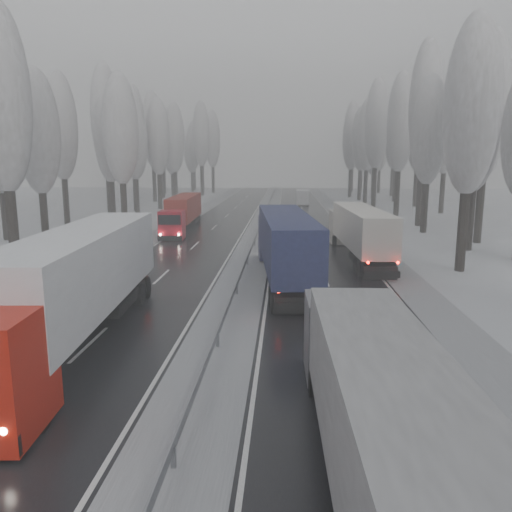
# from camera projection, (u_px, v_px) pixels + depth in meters

# --- Properties ---
(carriageway_right) EXTENTS (7.50, 200.00, 0.03)m
(carriageway_right) POSITION_uv_depth(u_px,v_px,m) (319.00, 260.00, 37.30)
(carriageway_right) COLOR black
(carriageway_right) RESTS_ON ground
(carriageway_left) EXTENTS (7.50, 200.00, 0.03)m
(carriageway_left) POSITION_uv_depth(u_px,v_px,m) (181.00, 259.00, 37.90)
(carriageway_left) COLOR black
(carriageway_left) RESTS_ON ground
(median_slush) EXTENTS (3.00, 200.00, 0.04)m
(median_slush) POSITION_uv_depth(u_px,v_px,m) (250.00, 259.00, 37.60)
(median_slush) COLOR #ADAFB5
(median_slush) RESTS_ON ground
(shoulder_right) EXTENTS (2.40, 200.00, 0.04)m
(shoulder_right) POSITION_uv_depth(u_px,v_px,m) (386.00, 261.00, 37.02)
(shoulder_right) COLOR #ADAFB5
(shoulder_right) RESTS_ON ground
(shoulder_left) EXTENTS (2.40, 200.00, 0.04)m
(shoulder_left) POSITION_uv_depth(u_px,v_px,m) (117.00, 258.00, 38.19)
(shoulder_left) COLOR #ADAFB5
(shoulder_left) RESTS_ON ground
(median_guardrail) EXTENTS (0.12, 200.00, 0.76)m
(median_guardrail) POSITION_uv_depth(u_px,v_px,m) (250.00, 252.00, 37.48)
(median_guardrail) COLOR slate
(median_guardrail) RESTS_ON ground
(tree_18) EXTENTS (3.60, 3.60, 16.58)m
(tree_18) POSITION_uv_depth(u_px,v_px,m) (472.00, 107.00, 31.85)
(tree_18) COLOR black
(tree_18) RESTS_ON ground
(tree_20) EXTENTS (3.60, 3.60, 15.71)m
(tree_20) POSITION_uv_depth(u_px,v_px,m) (478.00, 125.00, 39.73)
(tree_20) COLOR black
(tree_20) RESTS_ON ground
(tree_21) EXTENTS (3.60, 3.60, 18.62)m
(tree_21) POSITION_uv_depth(u_px,v_px,m) (488.00, 106.00, 43.18)
(tree_21) COLOR black
(tree_21) RESTS_ON ground
(tree_22) EXTENTS (3.60, 3.60, 15.86)m
(tree_22) POSITION_uv_depth(u_px,v_px,m) (429.00, 131.00, 50.00)
(tree_22) COLOR black
(tree_22) RESTS_ON ground
(tree_23) EXTENTS (3.60, 3.60, 13.55)m
(tree_23) POSITION_uv_depth(u_px,v_px,m) (477.00, 147.00, 53.84)
(tree_23) COLOR black
(tree_23) RESTS_ON ground
(tree_24) EXTENTS (3.60, 3.60, 20.49)m
(tree_24) POSITION_uv_depth(u_px,v_px,m) (425.00, 107.00, 54.70)
(tree_24) COLOR black
(tree_24) RESTS_ON ground
(tree_25) EXTENTS (3.60, 3.60, 19.44)m
(tree_25) POSITION_uv_depth(u_px,v_px,m) (476.00, 116.00, 58.36)
(tree_25) COLOR black
(tree_25) RESTS_ON ground
(tree_26) EXTENTS (3.60, 3.60, 18.78)m
(tree_26) POSITION_uv_depth(u_px,v_px,m) (401.00, 124.00, 64.98)
(tree_26) COLOR black
(tree_26) RESTS_ON ground
(tree_27) EXTENTS (3.60, 3.60, 17.62)m
(tree_27) POSITION_uv_depth(u_px,v_px,m) (446.00, 131.00, 68.63)
(tree_27) COLOR black
(tree_27) RESTS_ON ground
(tree_28) EXTENTS (3.60, 3.60, 19.62)m
(tree_28) POSITION_uv_depth(u_px,v_px,m) (377.00, 125.00, 75.42)
(tree_28) COLOR black
(tree_28) RESTS_ON ground
(tree_29) EXTENTS (3.60, 3.60, 18.11)m
(tree_29) POSITION_uv_depth(u_px,v_px,m) (419.00, 133.00, 79.10)
(tree_29) COLOR black
(tree_29) RESTS_ON ground
(tree_30) EXTENTS (3.60, 3.60, 17.86)m
(tree_30) POSITION_uv_depth(u_px,v_px,m) (367.00, 136.00, 85.18)
(tree_30) COLOR black
(tree_30) RESTS_ON ground
(tree_31) EXTENTS (3.60, 3.60, 18.58)m
(tree_31) POSITION_uv_depth(u_px,v_px,m) (397.00, 134.00, 88.67)
(tree_31) COLOR black
(tree_31) RESTS_ON ground
(tree_32) EXTENTS (3.60, 3.60, 17.33)m
(tree_32) POSITION_uv_depth(u_px,v_px,m) (361.00, 140.00, 92.60)
(tree_32) COLOR black
(tree_32) RESTS_ON ground
(tree_33) EXTENTS (3.60, 3.60, 14.33)m
(tree_33) POSITION_uv_depth(u_px,v_px,m) (374.00, 151.00, 96.70)
(tree_33) COLOR black
(tree_33) RESTS_ON ground
(tree_34) EXTENTS (3.60, 3.60, 17.63)m
(tree_34) POSITION_uv_depth(u_px,v_px,m) (351.00, 140.00, 99.58)
(tree_34) COLOR black
(tree_34) RESTS_ON ground
(tree_35) EXTENTS (3.60, 3.60, 18.25)m
(tree_35) POSITION_uv_depth(u_px,v_px,m) (394.00, 139.00, 102.90)
(tree_35) COLOR black
(tree_35) RESTS_ON ground
(tree_36) EXTENTS (3.60, 3.60, 20.23)m
(tree_36) POSITION_uv_depth(u_px,v_px,m) (352.00, 134.00, 108.84)
(tree_36) COLOR black
(tree_36) RESTS_ON ground
(tree_37) EXTENTS (3.60, 3.60, 16.37)m
(tree_37) POSITION_uv_depth(u_px,v_px,m) (380.00, 146.00, 112.83)
(tree_37) COLOR black
(tree_37) RESTS_ON ground
(tree_38) EXTENTS (3.60, 3.60, 17.97)m
(tree_38) POSITION_uv_depth(u_px,v_px,m) (353.00, 143.00, 119.38)
(tree_38) COLOR black
(tree_38) RESTS_ON ground
(tree_39) EXTENTS (3.60, 3.60, 16.19)m
(tree_39) POSITION_uv_depth(u_px,v_px,m) (362.00, 148.00, 123.35)
(tree_39) COLOR black
(tree_39) RESTS_ON ground
(tree_58) EXTENTS (3.60, 3.60, 17.21)m
(tree_58) POSITION_uv_depth(u_px,v_px,m) (1.00, 99.00, 31.05)
(tree_58) COLOR black
(tree_58) RESTS_ON ground
(tree_60) EXTENTS (3.60, 3.60, 14.84)m
(tree_60) POSITION_uv_depth(u_px,v_px,m) (38.00, 133.00, 40.93)
(tree_60) COLOR black
(tree_60) RESTS_ON ground
(tree_62) EXTENTS (3.60, 3.60, 16.04)m
(tree_62) POSITION_uv_depth(u_px,v_px,m) (120.00, 130.00, 49.91)
(tree_62) COLOR black
(tree_62) RESTS_ON ground
(tree_63) EXTENTS (3.60, 3.60, 16.88)m
(tree_63) POSITION_uv_depth(u_px,v_px,m) (61.00, 127.00, 54.19)
(tree_63) COLOR black
(tree_63) RESTS_ON ground
(tree_64) EXTENTS (3.60, 3.60, 15.42)m
(tree_64) POSITION_uv_depth(u_px,v_px,m) (109.00, 138.00, 59.05)
(tree_64) COLOR black
(tree_64) RESTS_ON ground
(tree_65) EXTENTS (3.60, 3.60, 19.48)m
(tree_65) POSITION_uv_depth(u_px,v_px,m) (105.00, 119.00, 62.58)
(tree_65) COLOR black
(tree_65) RESTS_ON ground
(tree_66) EXTENTS (3.60, 3.60, 15.23)m
(tree_66) POSITION_uv_depth(u_px,v_px,m) (134.00, 142.00, 68.51)
(tree_66) COLOR black
(tree_66) RESTS_ON ground
(tree_67) EXTENTS (3.60, 3.60, 17.09)m
(tree_67) POSITION_uv_depth(u_px,v_px,m) (133.00, 135.00, 72.28)
(tree_67) COLOR black
(tree_67) RESTS_ON ground
(tree_68) EXTENTS (3.60, 3.60, 16.65)m
(tree_68) POSITION_uv_depth(u_px,v_px,m) (158.00, 138.00, 74.88)
(tree_68) COLOR black
(tree_68) RESTS_ON ground
(tree_69) EXTENTS (3.60, 3.60, 19.35)m
(tree_69) POSITION_uv_depth(u_px,v_px,m) (134.00, 128.00, 78.75)
(tree_69) COLOR black
(tree_69) RESTS_ON ground
(tree_70) EXTENTS (3.60, 3.60, 17.09)m
(tree_70) POSITION_uv_depth(u_px,v_px,m) (174.00, 139.00, 84.69)
(tree_70) COLOR black
(tree_70) RESTS_ON ground
(tree_71) EXTENTS (3.60, 3.60, 19.61)m
(tree_71) POSITION_uv_depth(u_px,v_px,m) (152.00, 130.00, 88.58)
(tree_71) COLOR black
(tree_71) RESTS_ON ground
(tree_72) EXTENTS (3.60, 3.60, 15.11)m
(tree_72) POSITION_uv_depth(u_px,v_px,m) (172.00, 148.00, 94.24)
(tree_72) COLOR black
(tree_72) RESTS_ON ground
(tree_73) EXTENTS (3.60, 3.60, 17.22)m
(tree_73) POSITION_uv_depth(u_px,v_px,m) (162.00, 141.00, 98.07)
(tree_73) COLOR black
(tree_73) RESTS_ON ground
(tree_74) EXTENTS (3.60, 3.60, 19.68)m
(tree_74) POSITION_uv_depth(u_px,v_px,m) (201.00, 135.00, 104.05)
(tree_74) COLOR black
(tree_74) RESTS_ON ground
(tree_75) EXTENTS (3.60, 3.60, 18.60)m
(tree_75) POSITION_uv_depth(u_px,v_px,m) (163.00, 139.00, 108.63)
(tree_75) COLOR black
(tree_75) RESTS_ON ground
(tree_76) EXTENTS (3.60, 3.60, 18.55)m
(tree_76) POSITION_uv_depth(u_px,v_px,m) (212.00, 140.00, 113.34)
(tree_76) COLOR black
(tree_76) RESTS_ON ground
(tree_77) EXTENTS (3.60, 3.60, 14.32)m
(tree_77) POSITION_uv_depth(u_px,v_px,m) (192.00, 152.00, 118.09)
(tree_77) COLOR black
(tree_77) RESTS_ON ground
(tree_78) EXTENTS (3.60, 3.60, 19.55)m
(tree_78) POSITION_uv_depth(u_px,v_px,m) (202.00, 138.00, 119.88)
(tree_78) COLOR black
(tree_78) RESTS_ON ground
(tree_79) EXTENTS (3.60, 3.60, 17.07)m
(tree_79) POSITION_uv_depth(u_px,v_px,m) (194.00, 146.00, 124.26)
(tree_79) COLOR black
(tree_79) RESTS_ON ground
(truck_grey_tarp) EXTENTS (2.61, 14.47, 3.70)m
(truck_grey_tarp) POSITION_uv_depth(u_px,v_px,m) (383.00, 419.00, 10.21)
(truck_grey_tarp) COLOR #58575D
(truck_grey_tarp) RESTS_ON ground
(truck_blue_box) EXTENTS (4.12, 16.69, 4.25)m
(truck_blue_box) POSITION_uv_depth(u_px,v_px,m) (285.00, 241.00, 30.60)
(truck_blue_box) COLOR #202051
(truck_blue_box) RESTS_ON ground
(truck_cream_box) EXTENTS (3.16, 15.33, 3.91)m
(truck_cream_box) POSITION_uv_depth(u_px,v_px,m) (359.00, 229.00, 37.58)
(truck_cream_box) COLOR #ABA597
(truck_cream_box) RESTS_ON ground
(box_truck_distant) EXTENTS (2.37, 6.85, 2.53)m
(box_truck_distant) POSITION_uv_depth(u_px,v_px,m) (303.00, 197.00, 84.23)
(box_truck_distant) COLOR silver
(box_truck_distant) RESTS_ON ground
(truck_red_white) EXTENTS (3.83, 17.83, 4.54)m
(truck_red_white) POSITION_uv_depth(u_px,v_px,m) (75.00, 282.00, 19.69)
(truck_red_white) COLOR #B7170A
(truck_red_white) RESTS_ON ground
(truck_red_red) EXTENTS (2.89, 14.23, 3.63)m
(truck_red_red) POSITION_uv_depth(u_px,v_px,m) (183.00, 211.00, 52.90)
(truck_red_red) COLOR #AB0918
(truck_red_red) RESTS_ON ground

